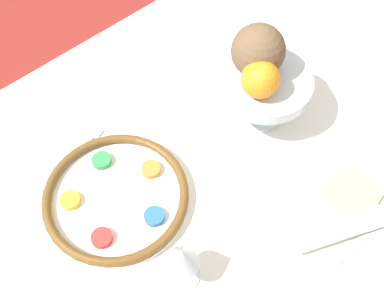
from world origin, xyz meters
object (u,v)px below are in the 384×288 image
at_px(wine_glass, 182,258).
at_px(cup_near, 249,50).
at_px(bread_plate, 352,194).
at_px(seder_plate, 116,196).
at_px(coconut, 258,51).
at_px(fruit_stand, 264,86).
at_px(orange_fruit, 260,79).
at_px(napkin_roll, 340,229).

relative_size(wine_glass, cup_near, 1.85).
height_order(bread_plate, cup_near, cup_near).
xyz_separation_m(seder_plate, coconut, (0.40, -0.01, 0.17)).
bearing_deg(seder_plate, fruit_stand, -6.61).
relative_size(fruit_stand, orange_fruit, 2.60).
relative_size(bread_plate, cup_near, 2.47).
bearing_deg(wine_glass, orange_fruit, 23.47).
bearing_deg(seder_plate, cup_near, 10.61).
relative_size(wine_glass, fruit_stand, 0.61).
relative_size(wine_glass, coconut, 1.12).
distance_m(seder_plate, cup_near, 0.53).
xyz_separation_m(wine_glass, cup_near, (0.52, 0.32, -0.06)).
xyz_separation_m(wine_glass, napkin_roll, (0.29, -0.15, -0.07)).
height_order(fruit_stand, cup_near, fruit_stand).
bearing_deg(cup_near, bread_plate, -106.62).
height_order(bread_plate, napkin_roll, napkin_roll).
distance_m(orange_fruit, napkin_roll, 0.35).
bearing_deg(bread_plate, wine_glass, 162.90).
xyz_separation_m(wine_glass, coconut, (0.41, 0.21, 0.09)).
relative_size(seder_plate, coconut, 2.65).
height_order(coconut, bread_plate, coconut).
bearing_deg(coconut, fruit_stand, -93.41).
bearing_deg(orange_fruit, bread_plate, -84.82).
distance_m(seder_plate, fruit_stand, 0.41).
bearing_deg(seder_plate, bread_plate, -41.52).
xyz_separation_m(bread_plate, cup_near, (0.13, 0.44, 0.03)).
bearing_deg(orange_fruit, cup_near, 45.68).
xyz_separation_m(wine_glass, bread_plate, (0.39, -0.12, -0.09)).
bearing_deg(napkin_roll, coconut, 72.34).
xyz_separation_m(fruit_stand, napkin_roll, (-0.11, -0.33, -0.08)).
xyz_separation_m(fruit_stand, coconut, (0.00, 0.03, 0.08)).
height_order(fruit_stand, orange_fruit, orange_fruit).
xyz_separation_m(seder_plate, wine_glass, (-0.00, -0.22, 0.08)).
relative_size(seder_plate, wine_glass, 2.37).
xyz_separation_m(fruit_stand, orange_fruit, (-0.04, -0.02, 0.07)).
relative_size(orange_fruit, napkin_roll, 0.43).
bearing_deg(coconut, orange_fruit, -132.05).
relative_size(orange_fruit, bread_plate, 0.47).
bearing_deg(napkin_roll, orange_fruit, 77.27).
bearing_deg(wine_glass, fruit_stand, 23.22).
height_order(wine_glass, napkin_roll, wine_glass).
distance_m(wine_glass, coconut, 0.47).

